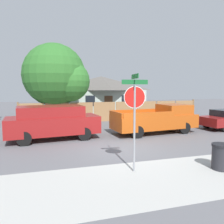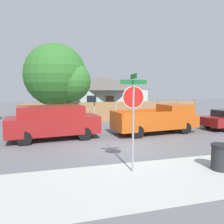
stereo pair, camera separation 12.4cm
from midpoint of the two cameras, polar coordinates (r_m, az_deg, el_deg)
The scene contains 9 objects.
ground_plane at distance 10.36m, azimuth 2.81°, elevation -9.42°, with size 80.00×80.00×0.00m, color slate.
sidewalk_strip at distance 7.21m, azimuth 12.13°, elevation -16.64°, with size 36.00×3.20×0.01m.
wooden_fence at distance 18.79m, azimuth 1.37°, elevation 0.17°, with size 15.67×0.12×1.74m.
house at distance 26.39m, azimuth -2.28°, elevation 4.88°, with size 9.44×7.16×4.23m.
oak_tree at distance 18.79m, azimuth -13.58°, elevation 9.03°, with size 5.41×5.15×6.47m.
red_suv at distance 12.33m, azimuth -14.84°, elevation -2.37°, with size 5.03×2.46×1.84m.
orange_pickup at distance 13.93m, azimuth 12.19°, elevation -1.90°, with size 5.48×2.44×1.77m.
stop_sign at distance 7.15m, azimuth 6.08°, elevation 1.43°, with size 0.86×0.78×3.24m.
trash_bin at distance 8.50m, azimuth 26.92°, elevation -10.43°, with size 0.67×0.67×0.89m.
Camera 2 is at (-3.05, -9.50, 2.78)m, focal length 35.00 mm.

